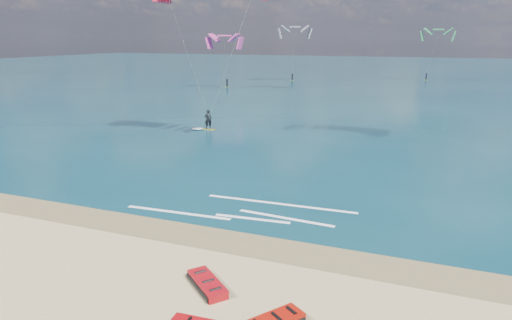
% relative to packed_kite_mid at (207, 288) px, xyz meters
% --- Properties ---
extents(ground, '(320.00, 320.00, 0.00)m').
position_rel_packed_kite_mid_xyz_m(ground, '(-2.59, 40.93, 0.00)').
color(ground, tan).
rests_on(ground, ground).
extents(wet_sand_strip, '(320.00, 2.40, 0.01)m').
position_rel_packed_kite_mid_xyz_m(wet_sand_strip, '(-2.59, 3.93, 0.00)').
color(wet_sand_strip, brown).
rests_on(wet_sand_strip, ground).
extents(sea, '(320.00, 200.00, 0.04)m').
position_rel_packed_kite_mid_xyz_m(sea, '(-2.59, 104.93, 0.02)').
color(sea, '#0B333F').
rests_on(sea, ground).
extents(packed_kite_mid, '(2.45, 2.31, 0.39)m').
position_rel_packed_kite_mid_xyz_m(packed_kite_mid, '(0.00, 0.00, 0.00)').
color(packed_kite_mid, '#AC0B14').
rests_on(packed_kite_mid, ground).
extents(kitesurfer_main, '(11.76, 7.90, 15.99)m').
position_rel_packed_kite_mid_xyz_m(kitesurfer_main, '(-11.23, 22.60, 8.22)').
color(kitesurfer_main, yellow).
rests_on(kitesurfer_main, sea).
extents(shoreline_foam, '(11.59, 3.65, 0.01)m').
position_rel_packed_kite_mid_xyz_m(shoreline_foam, '(-1.26, 7.44, 0.04)').
color(shoreline_foam, white).
rests_on(shoreline_foam, ground).
extents(distant_kites, '(39.20, 29.31, 10.61)m').
position_rel_packed_kite_mid_xyz_m(distant_kites, '(-12.40, 73.36, 4.98)').
color(distant_kites, gray).
rests_on(distant_kites, ground).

